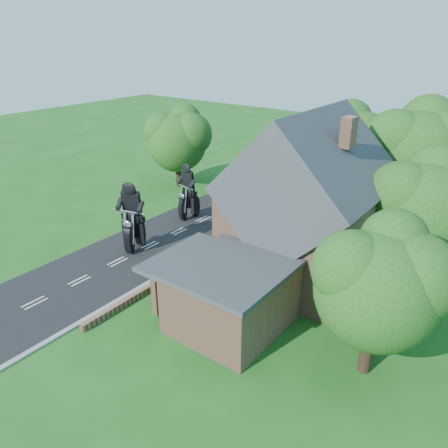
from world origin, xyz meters
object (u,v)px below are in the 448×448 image
Objects in this scene: house at (307,210)px; motorcycle_follow at (189,210)px; garden_wall at (215,249)px; motorcycle_lead at (135,240)px; annex at (230,294)px.

motorcycle_follow is at bearing 168.09° from house.
house is 6.79× the size of motorcycle_follow.
garden_wall is 13.70× the size of motorcycle_lead.
motorcycle_follow is (-11.50, 2.43, -3.64)m from house.
annex is at bearing 149.87° from motorcycle_follow.
garden_wall is at bearing 133.84° from annex.
house is at bearing 84.76° from annex.
motorcycle_follow is (-0.66, 6.46, -0.05)m from motorcycle_lead.
annex reaches higher than motorcycle_follow.
annex is (5.57, -5.80, 1.57)m from garden_wall.
house is 7.30m from annex.
motorcycle_lead is at bearing 105.97° from motorcycle_follow.
garden_wall is 2.15× the size of house.
house reaches higher than motorcycle_lead.
annex is at bearing 149.31° from motorcycle_lead.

